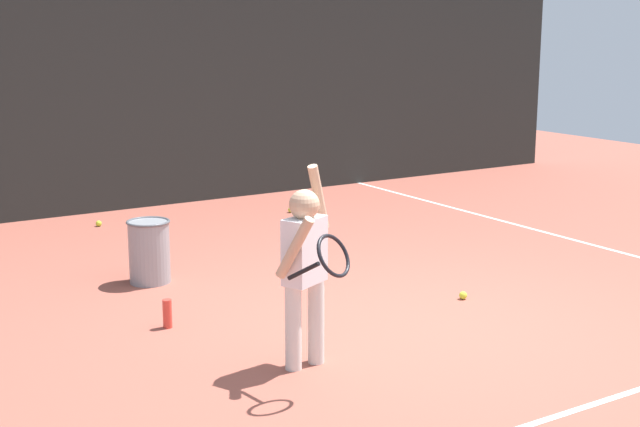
{
  "coord_description": "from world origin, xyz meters",
  "views": [
    {
      "loc": [
        -4.01,
        -5.04,
        2.25
      ],
      "look_at": [
        -0.57,
        0.48,
        0.85
      ],
      "focal_mm": 49.63,
      "sensor_mm": 36.0,
      "label": 1
    }
  ],
  "objects_px": {
    "tennis_ball_0": "(99,223)",
    "water_bottle": "(167,314)",
    "tennis_ball_4": "(291,210)",
    "ball_hopper": "(149,251)",
    "tennis_player": "(306,262)",
    "tennis_ball_2": "(463,295)"
  },
  "relations": [
    {
      "from": "tennis_player",
      "to": "water_bottle",
      "type": "xyz_separation_m",
      "value": [
        -0.49,
        1.22,
        -0.62
      ]
    },
    {
      "from": "ball_hopper",
      "to": "water_bottle",
      "type": "xyz_separation_m",
      "value": [
        -0.33,
        -1.21,
        -0.18
      ]
    },
    {
      "from": "tennis_ball_0",
      "to": "tennis_ball_4",
      "type": "height_order",
      "value": "same"
    },
    {
      "from": "ball_hopper",
      "to": "tennis_ball_2",
      "type": "bearing_deg",
      "value": -42.36
    },
    {
      "from": "tennis_player",
      "to": "tennis_ball_4",
      "type": "height_order",
      "value": "tennis_player"
    },
    {
      "from": "tennis_player",
      "to": "water_bottle",
      "type": "relative_size",
      "value": 6.14
    },
    {
      "from": "tennis_ball_0",
      "to": "tennis_ball_4",
      "type": "distance_m",
      "value": 2.28
    },
    {
      "from": "tennis_player",
      "to": "tennis_ball_2",
      "type": "height_order",
      "value": "tennis_player"
    },
    {
      "from": "tennis_ball_2",
      "to": "tennis_ball_4",
      "type": "bearing_deg",
      "value": 82.26
    },
    {
      "from": "ball_hopper",
      "to": "tennis_ball_0",
      "type": "height_order",
      "value": "ball_hopper"
    },
    {
      "from": "tennis_ball_0",
      "to": "tennis_ball_2",
      "type": "distance_m",
      "value": 4.59
    },
    {
      "from": "tennis_player",
      "to": "tennis_ball_0",
      "type": "relative_size",
      "value": 20.46
    },
    {
      "from": "ball_hopper",
      "to": "tennis_ball_0",
      "type": "relative_size",
      "value": 8.52
    },
    {
      "from": "water_bottle",
      "to": "tennis_ball_0",
      "type": "xyz_separation_m",
      "value": [
        0.65,
        3.61,
        -0.08
      ]
    },
    {
      "from": "ball_hopper",
      "to": "tennis_ball_0",
      "type": "distance_m",
      "value": 2.44
    },
    {
      "from": "tennis_player",
      "to": "tennis_ball_4",
      "type": "bearing_deg",
      "value": 36.76
    },
    {
      "from": "tennis_ball_0",
      "to": "tennis_player",
      "type": "bearing_deg",
      "value": -91.95
    },
    {
      "from": "ball_hopper",
      "to": "tennis_ball_2",
      "type": "xyz_separation_m",
      "value": [
        2.03,
        -1.85,
        -0.26
      ]
    },
    {
      "from": "water_bottle",
      "to": "tennis_ball_2",
      "type": "relative_size",
      "value": 3.33
    },
    {
      "from": "tennis_ball_0",
      "to": "water_bottle",
      "type": "bearing_deg",
      "value": -100.22
    },
    {
      "from": "ball_hopper",
      "to": "tennis_ball_4",
      "type": "xyz_separation_m",
      "value": [
        2.54,
        1.9,
        -0.26
      ]
    },
    {
      "from": "tennis_ball_4",
      "to": "ball_hopper",
      "type": "bearing_deg",
      "value": -143.26
    }
  ]
}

